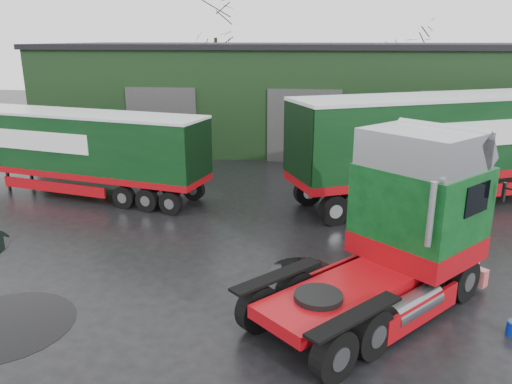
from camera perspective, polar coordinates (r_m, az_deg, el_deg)
ground at (r=15.06m, az=-4.02°, el=-8.93°), size 100.00×100.00×0.00m
warehouse at (r=33.45m, az=5.83°, el=11.16°), size 32.40×12.40×6.30m
hero_tractor at (r=12.19m, az=13.00°, el=-4.29°), size 7.18×7.38×4.49m
trailer_left at (r=22.94m, az=-19.61°, el=4.15°), size 12.04×5.09×3.67m
lorry_right at (r=22.05m, az=20.84°, el=4.63°), size 16.78×9.83×4.50m
tree_back_a at (r=44.16m, az=-4.58°, el=14.71°), size 4.40×4.40×9.50m
tree_back_b at (r=43.98m, az=16.91°, el=12.73°), size 4.40×4.40×7.50m
puddle_0 at (r=13.82m, az=-26.76°, el=-13.43°), size 3.28×3.28×0.01m
puddle_1 at (r=15.05m, az=5.31°, el=-8.96°), size 1.92×1.92×0.01m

